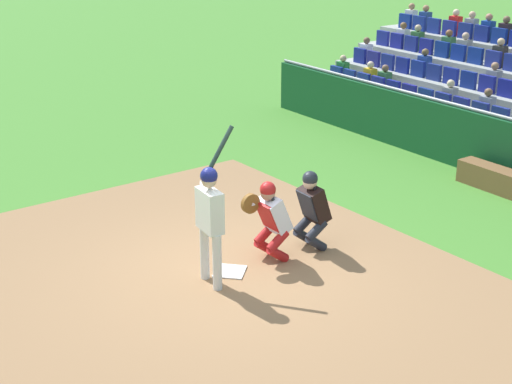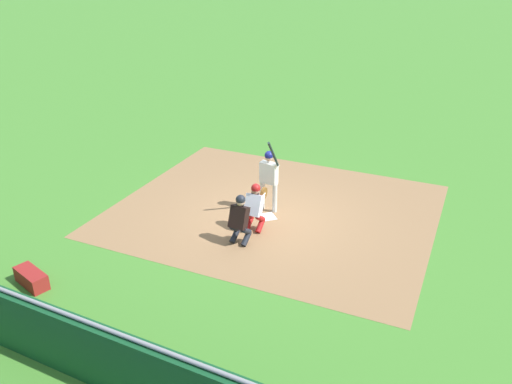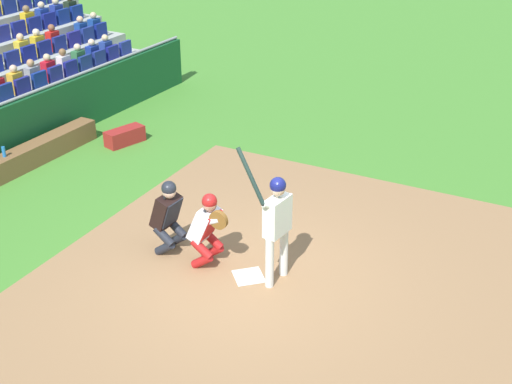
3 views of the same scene
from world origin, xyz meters
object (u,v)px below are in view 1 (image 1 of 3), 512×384
home_plate_marker (230,271)px  batter_at_plate (210,212)px  home_plate_umpire (312,206)px  catcher_crouching (270,216)px

home_plate_marker → batter_at_plate: size_ratio=0.20×
home_plate_umpire → home_plate_marker: bearing=89.0°
home_plate_umpire → catcher_crouching: bearing=87.5°
batter_at_plate → catcher_crouching: size_ratio=1.71×
catcher_crouching → home_plate_marker: bearing=90.7°
home_plate_marker → batter_at_plate: (-0.14, 0.40, 1.07)m
home_plate_marker → catcher_crouching: catcher_crouching is taller
batter_at_plate → home_plate_umpire: (0.11, -1.90, -0.38)m
batter_at_plate → home_plate_umpire: bearing=-86.6°
catcher_crouching → batter_at_plate: bearing=97.3°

